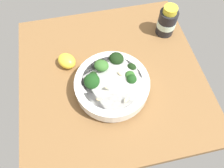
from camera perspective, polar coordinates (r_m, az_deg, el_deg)
ground_plane at (r=70.96cm, az=-0.16°, el=1.88°), size 58.44×58.44×3.52cm
bowl_of_broccoli at (r=63.49cm, az=-0.09°, el=0.12°), size 21.89×21.89×9.33cm
lemon_wedge at (r=71.36cm, az=-11.88°, el=6.00°), size 7.82×8.03×4.07cm
bottle_tall at (r=79.26cm, az=14.32°, el=15.67°), size 6.43×6.43×11.10cm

